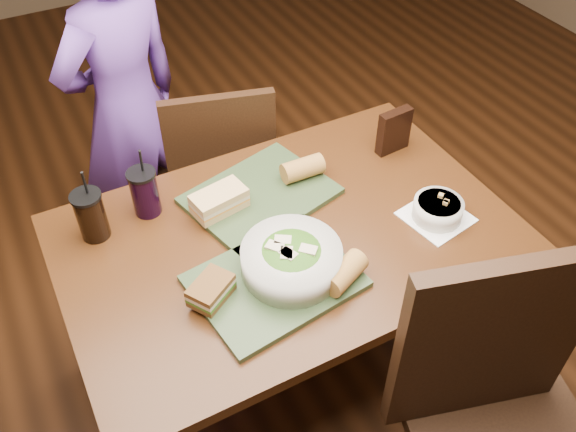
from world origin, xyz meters
The scene contains 16 objects.
ground centered at (0.00, 0.00, 0.00)m, with size 6.00×6.00×0.00m, color #381C0B.
dining_table centered at (0.00, 0.00, 0.66)m, with size 1.30×0.85×0.75m.
chair_near centered at (0.23, -0.70, 0.60)m, with size 0.58×0.59×1.08m.
chair_far centered at (0.01, 0.63, 0.50)m, with size 0.48×0.49×0.91m.
diner centered at (-0.21, 0.89, 0.72)m, with size 0.53×0.35×1.44m, color #67399E.
tray_near centered at (-0.12, -0.15, 0.76)m, with size 0.42×0.32×0.02m, color #2C3E21.
tray_far centered at (0.00, 0.18, 0.76)m, with size 0.42×0.32×0.02m, color #2C3E21.
salad_bowl centered at (-0.06, -0.14, 0.81)m, with size 0.27×0.27×0.09m.
soup_bowl centered at (0.42, -0.15, 0.78)m, with size 0.21×0.21×0.07m.
sandwich_near centered at (-0.29, -0.13, 0.80)m, with size 0.14×0.13×0.06m.
sandwich_far centered at (-0.14, 0.17, 0.80)m, with size 0.17×0.11×0.06m.
baguette_near centered at (0.04, -0.24, 0.80)m, with size 0.07×0.07×0.13m, color #AD7533.
baguette_far centered at (0.15, 0.19, 0.80)m, with size 0.07×0.07×0.13m, color #AD7533.
cup_cola centered at (-0.49, 0.26, 0.83)m, with size 0.09×0.09×0.24m.
cup_berry centered at (-0.33, 0.28, 0.83)m, with size 0.09×0.09×0.23m.
chip_bag centered at (0.49, 0.19, 0.83)m, with size 0.12×0.04×0.15m, color black.
Camera 1 is at (-0.58, -1.10, 2.02)m, focal length 38.00 mm.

